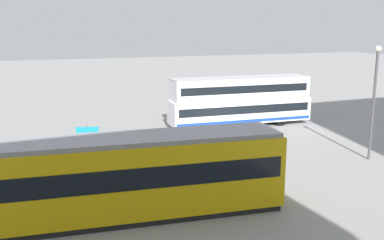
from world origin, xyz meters
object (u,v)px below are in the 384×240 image
Objects in this scene: pedestrian_crossing at (280,152)px; street_lamp at (374,94)px; double_decker_bus at (240,101)px; info_sign at (88,137)px; pedestrian_near_railing at (219,142)px; tram_yellow at (140,175)px.

street_lamp is at bearing 177.13° from pedestrian_crossing.
info_sign is at bearing 26.27° from double_decker_bus.
pedestrian_near_railing is 0.25× the size of street_lamp.
pedestrian_crossing is (-2.28, 3.33, 0.04)m from pedestrian_near_railing.
tram_yellow is 15.50m from street_lamp.
street_lamp is at bearing 156.63° from pedestrian_near_railing.
info_sign is (12.98, 6.41, -0.34)m from double_decker_bus.
pedestrian_near_railing is (-6.63, -6.67, -0.86)m from tram_yellow.
tram_yellow is 9.55m from pedestrian_crossing.
pedestrian_near_railing is at bearing -23.37° from street_lamp.
pedestrian_near_railing is (5.18, 7.53, -1.06)m from double_decker_bus.
tram_yellow is 1.82× the size of street_lamp.
info_sign reaches higher than pedestrian_near_railing.
double_decker_bus is at bearing -73.83° from street_lamp.
street_lamp is (-8.41, 3.64, 3.04)m from pedestrian_near_railing.
info_sign is at bearing -8.17° from pedestrian_near_railing.
pedestrian_crossing is 11.04m from info_sign.
double_decker_bus is 6.97× the size of pedestrian_near_railing.
info_sign is (10.08, -4.45, 0.69)m from pedestrian_crossing.
double_decker_bus reaches higher than tram_yellow.
pedestrian_crossing is 0.72× the size of info_sign.
pedestrian_crossing is at bearing 75.07° from double_decker_bus.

